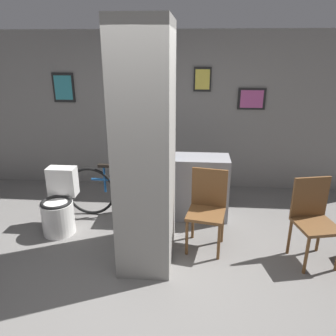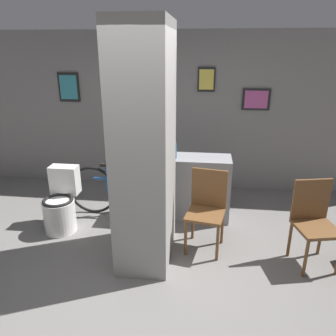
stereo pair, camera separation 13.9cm
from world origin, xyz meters
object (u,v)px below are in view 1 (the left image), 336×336
chair_by_doorway (313,217)px  toilet (59,207)px  chair_near_pillar (207,206)px  bicycle (121,192)px  bottle_tall (173,150)px

chair_by_doorway → toilet: bearing=160.6°
chair_by_doorway → chair_near_pillar: bearing=158.9°
bicycle → chair_near_pillar: bearing=-28.8°
toilet → bicycle: (0.73, 0.47, 0.04)m
bicycle → bottle_tall: 0.99m
chair_by_doorway → bottle_tall: bottle_tall is taller
toilet → chair_near_pillar: bearing=-5.7°
toilet → bicycle: 0.87m
toilet → bottle_tall: (1.48, 0.47, 0.69)m
bicycle → chair_by_doorway: bearing=-19.4°
toilet → chair_by_doorway: size_ratio=0.85×
chair_near_pillar → bicycle: chair_near_pillar is taller
toilet → chair_near_pillar: (1.94, -0.19, 0.20)m
chair_near_pillar → bottle_tall: bearing=135.3°
bicycle → bottle_tall: bottle_tall is taller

